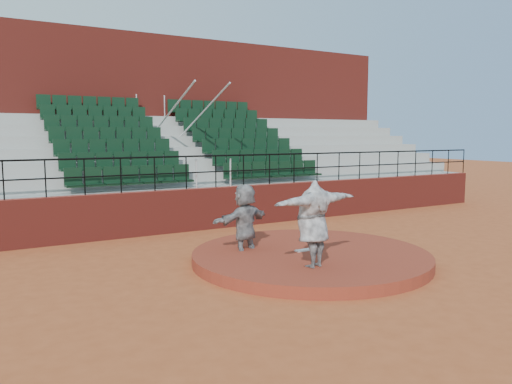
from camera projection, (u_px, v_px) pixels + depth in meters
ground at (310, 262)px, 11.63m from camera, size 90.00×90.00×0.00m
pitchers_mound at (310, 257)px, 11.62m from camera, size 5.50×5.50×0.25m
pitching_rubber at (307, 250)px, 11.73m from camera, size 0.60×0.15×0.03m
boundary_wall at (216, 208)px, 15.84m from camera, size 24.00×0.30×1.30m
wall_railing at (216, 164)px, 15.68m from camera, size 24.04×0.05×1.03m
seating_deck at (174, 175)px, 18.86m from camera, size 24.00×5.97×4.63m
press_box_facade at (140, 121)px, 22.01m from camera, size 24.00×3.00×7.10m
pitcher at (313, 224)px, 10.18m from camera, size 2.27×0.92×1.79m
fielder at (245, 222)px, 11.79m from camera, size 1.76×0.99×1.81m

